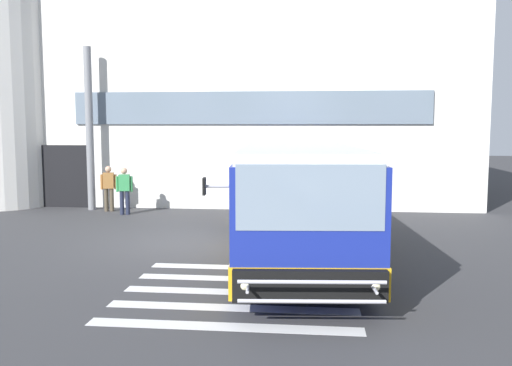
{
  "coord_description": "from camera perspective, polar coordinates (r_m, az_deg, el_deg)",
  "views": [
    {
      "loc": [
        3.36,
        -14.22,
        3.16
      ],
      "look_at": [
        1.75,
        1.38,
        1.5
      ],
      "focal_mm": 38.39,
      "sensor_mm": 36.0,
      "label": 1
    }
  ],
  "objects": [
    {
      "name": "entry_support_column",
      "position": [
        21.28,
        -16.96,
        5.39
      ],
      "size": [
        0.28,
        0.28,
        6.03
      ],
      "primitive_type": "cylinder",
      "color": "slate",
      "rests_on": "ground"
    },
    {
      "name": "ground_plane",
      "position": [
        14.95,
        -7.26,
        -6.25
      ],
      "size": [
        80.0,
        90.0,
        0.02
      ],
      "primitive_type": "cube",
      "color": "#353538",
      "rests_on": "ground"
    },
    {
      "name": "bay_paint_stripes",
      "position": [
        10.59,
        -1.78,
        -11.29
      ],
      "size": [
        4.4,
        3.96,
        0.01
      ],
      "color": "silver",
      "rests_on": "ground"
    },
    {
      "name": "passenger_near_column",
      "position": [
        20.82,
        -15.09,
        -0.22
      ],
      "size": [
        0.58,
        0.43,
        1.68
      ],
      "color": "#4C4233",
      "rests_on": "ground"
    },
    {
      "name": "passenger_by_doorway",
      "position": [
        19.88,
        -13.55,
        -0.57
      ],
      "size": [
        0.58,
        0.29,
        1.68
      ],
      "color": "#1E2338",
      "rests_on": "ground"
    },
    {
      "name": "bus_main_foreground",
      "position": [
        13.7,
        3.98,
        -1.63
      ],
      "size": [
        3.43,
        10.83,
        2.7
      ],
      "color": "navy",
      "rests_on": "ground"
    },
    {
      "name": "safety_bollard_yellow",
      "position": [
        18.15,
        -0.96,
        -2.55
      ],
      "size": [
        0.18,
        0.18,
        0.9
      ],
      "primitive_type": "cylinder",
      "color": "yellow",
      "rests_on": "ground"
    },
    {
      "name": "terminal_building",
      "position": [
        26.14,
        -3.03,
        8.46
      ],
      "size": [
        21.05,
        13.8,
        8.56
      ],
      "color": "silver",
      "rests_on": "ground"
    }
  ]
}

